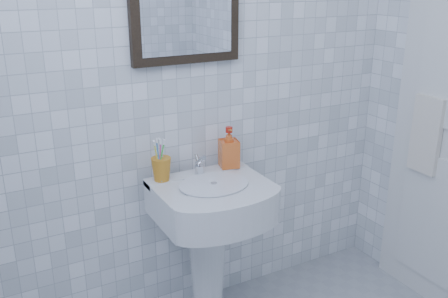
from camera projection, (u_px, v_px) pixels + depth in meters
wall_back at (190, 60)px, 2.21m from camera, size 2.20×0.02×2.50m
washbasin at (209, 230)px, 2.26m from camera, size 0.49×0.36×0.76m
faucet at (200, 166)px, 2.24m from camera, size 0.04×0.09×0.10m
toothbrush_cup at (161, 169)px, 2.17m from camera, size 0.10×0.10×0.10m
soap_dispenser at (229, 147)px, 2.31m from camera, size 0.10×0.11×0.19m
towel_ring at (434, 98)px, 2.37m from camera, size 0.01×0.18×0.18m
hand_towel at (426, 135)px, 2.42m from camera, size 0.03×0.16×0.38m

